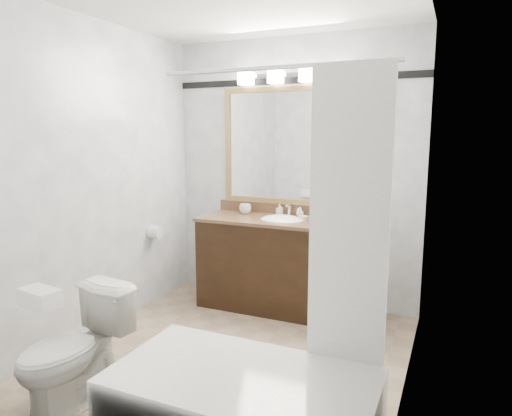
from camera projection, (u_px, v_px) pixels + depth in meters
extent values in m
cube|color=tan|center=(232.00, 357.00, 3.35)|extent=(2.40, 2.60, 0.01)
cube|color=white|center=(293.00, 173.00, 4.33)|extent=(2.40, 0.01, 2.50)
cube|color=white|center=(92.00, 219.00, 1.97)|extent=(2.40, 0.01, 2.50)
cube|color=white|center=(96.00, 180.00, 3.63)|extent=(0.01, 2.60, 2.50)
cube|color=white|center=(414.00, 197.00, 2.67)|extent=(0.01, 2.60, 2.50)
cube|color=black|center=(281.00, 266.00, 4.20)|extent=(1.50, 0.55, 0.82)
cube|color=#8E6443|center=(282.00, 221.00, 4.13)|extent=(1.53, 0.58, 0.03)
cube|color=#8E6443|center=(292.00, 209.00, 4.36)|extent=(1.53, 0.03, 0.10)
ellipsoid|color=white|center=(282.00, 223.00, 4.13)|extent=(0.44, 0.34, 0.14)
cube|color=#AD884E|center=(293.00, 89.00, 4.18)|extent=(1.40, 0.04, 0.05)
cube|color=#AD884E|center=(292.00, 202.00, 4.35)|extent=(1.40, 0.04, 0.05)
cube|color=#AD884E|center=(228.00, 146.00, 4.53)|extent=(0.05, 0.04, 1.00)
cube|color=#AD884E|center=(365.00, 147.00, 3.99)|extent=(0.05, 0.04, 1.00)
cube|color=white|center=(293.00, 146.00, 4.27)|extent=(1.30, 0.01, 1.00)
cube|color=silver|center=(293.00, 74.00, 4.15)|extent=(0.90, 0.05, 0.03)
cube|color=white|center=(246.00, 78.00, 4.29)|extent=(0.12, 0.12, 0.12)
cube|color=white|center=(276.00, 77.00, 4.17)|extent=(0.12, 0.12, 0.12)
cube|color=white|center=(307.00, 75.00, 4.05)|extent=(0.12, 0.12, 0.12)
cube|color=white|center=(340.00, 73.00, 3.93)|extent=(0.12, 0.12, 0.12)
cube|color=black|center=(294.00, 80.00, 4.18)|extent=(2.40, 0.01, 0.06)
cube|color=white|center=(242.00, 416.00, 2.27)|extent=(1.30, 0.72, 0.45)
cylinder|color=silver|center=(273.00, 68.00, 2.34)|extent=(1.30, 0.02, 0.02)
cube|color=white|center=(349.00, 223.00, 2.28)|extent=(0.40, 0.04, 1.55)
cylinder|color=white|center=(155.00, 232.00, 4.29)|extent=(0.11, 0.12, 0.12)
imported|color=white|center=(73.00, 350.00, 2.69)|extent=(0.47, 0.73, 0.70)
cube|color=white|center=(40.00, 298.00, 2.45)|extent=(0.25, 0.16, 0.09)
cylinder|color=black|center=(346.00, 224.00, 3.84)|extent=(0.16, 0.16, 0.02)
cylinder|color=black|center=(348.00, 210.00, 3.87)|extent=(0.13, 0.13, 0.23)
sphere|color=black|center=(348.00, 197.00, 3.85)|extent=(0.14, 0.14, 0.14)
cube|color=black|center=(346.00, 202.00, 3.80)|extent=(0.09, 0.09, 0.04)
cylinder|color=silver|center=(345.00, 222.00, 3.82)|extent=(0.05, 0.05, 0.05)
imported|color=white|center=(245.00, 209.00, 4.42)|extent=(0.12, 0.12, 0.09)
imported|color=white|center=(245.00, 208.00, 4.47)|extent=(0.11, 0.11, 0.09)
imported|color=white|center=(279.00, 210.00, 4.32)|extent=(0.06, 0.06, 0.11)
imported|color=white|center=(300.00, 212.00, 4.25)|extent=(0.08, 0.08, 0.09)
cube|color=beige|center=(304.00, 217.00, 4.17)|extent=(0.09, 0.07, 0.02)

